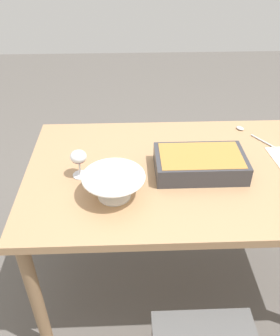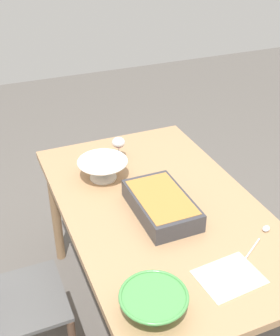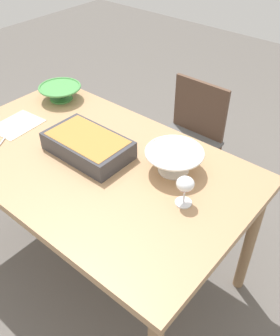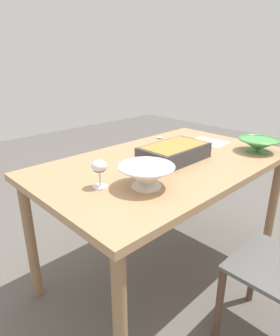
# 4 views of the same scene
# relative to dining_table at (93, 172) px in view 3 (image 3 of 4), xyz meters

# --- Properties ---
(ground_plane) EXTENTS (8.00, 8.00, 0.00)m
(ground_plane) POSITION_rel_dining_table_xyz_m (0.00, 0.00, -0.69)
(ground_plane) COLOR #5B5651
(dining_table) EXTENTS (1.47, 0.88, 0.77)m
(dining_table) POSITION_rel_dining_table_xyz_m (0.00, 0.00, 0.00)
(dining_table) COLOR tan
(dining_table) RESTS_ON ground_plane
(chair) EXTENTS (0.39, 0.45, 0.80)m
(chair) POSITION_rel_dining_table_xyz_m (-0.00, 0.80, -0.24)
(chair) COLOR #595959
(chair) RESTS_ON ground_plane
(wine_glass) EXTENTS (0.07, 0.07, 0.13)m
(wine_glass) POSITION_rel_dining_table_xyz_m (0.49, 0.03, 0.17)
(wine_glass) COLOR white
(wine_glass) RESTS_ON dining_table
(casserole_dish) EXTENTS (0.40, 0.23, 0.09)m
(casserole_dish) POSITION_rel_dining_table_xyz_m (-0.04, 0.02, 0.13)
(casserole_dish) COLOR #38383D
(casserole_dish) RESTS_ON dining_table
(mixing_bowl) EXTENTS (0.24, 0.24, 0.08)m
(mixing_bowl) POSITION_rel_dining_table_xyz_m (-0.54, 0.28, 0.13)
(mixing_bowl) COLOR #4C994C
(mixing_bowl) RESTS_ON dining_table
(small_bowl) EXTENTS (0.26, 0.26, 0.10)m
(small_bowl) POSITION_rel_dining_table_xyz_m (0.33, 0.17, 0.14)
(small_bowl) COLOR white
(small_bowl) RESTS_ON dining_table
(napkin) EXTENTS (0.20, 0.25, 0.00)m
(napkin) POSITION_rel_dining_table_xyz_m (-0.50, -0.05, 0.08)
(napkin) COLOR beige
(napkin) RESTS_ON dining_table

